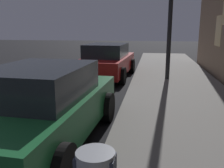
# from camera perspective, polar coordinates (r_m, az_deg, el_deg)

# --- Properties ---
(car_green) EXTENTS (2.13, 4.14, 1.43)m
(car_green) POSITION_cam_1_polar(r_m,az_deg,el_deg) (4.55, -15.74, -4.88)
(car_green) COLOR #19592D
(car_green) RESTS_ON ground
(car_red) EXTENTS (2.16, 4.20, 1.43)m
(car_red) POSITION_cam_1_polar(r_m,az_deg,el_deg) (10.41, -1.17, 5.40)
(car_red) COLOR maroon
(car_red) RESTS_ON ground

